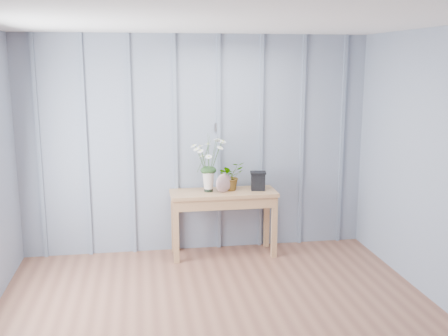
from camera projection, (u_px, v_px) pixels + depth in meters
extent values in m
cube|color=gray|center=(197.00, 145.00, 6.03)|extent=(4.00, 0.01, 2.50)
cube|color=white|center=(231.00, 17.00, 3.61)|extent=(4.00, 4.50, 0.01)
cube|color=#A5A5A9|center=(216.00, 127.00, 6.01)|extent=(0.03, 0.01, 0.10)
cube|color=gray|center=(39.00, 149.00, 5.75)|extent=(0.04, 0.03, 2.50)
cube|color=gray|center=(86.00, 148.00, 5.83)|extent=(0.04, 0.03, 2.50)
cube|color=gray|center=(131.00, 147.00, 5.91)|extent=(0.04, 0.03, 2.50)
cube|color=gray|center=(176.00, 146.00, 5.98)|extent=(0.04, 0.03, 2.50)
cube|color=gray|center=(219.00, 145.00, 6.06)|extent=(0.04, 0.03, 2.50)
cube|color=gray|center=(261.00, 143.00, 6.14)|extent=(0.04, 0.03, 2.50)
cube|color=gray|center=(302.00, 142.00, 6.22)|extent=(0.04, 0.03, 2.50)
cube|color=gray|center=(342.00, 141.00, 6.30)|extent=(0.04, 0.03, 2.50)
cube|color=#A4754B|center=(223.00, 193.00, 5.94)|extent=(1.20, 0.45, 0.04)
cube|color=#A4754B|center=(223.00, 200.00, 5.95)|extent=(1.13, 0.42, 0.12)
cube|color=#A4754B|center=(176.00, 232.00, 5.75)|extent=(0.06, 0.06, 0.71)
cube|color=#A4754B|center=(274.00, 227.00, 5.92)|extent=(0.06, 0.06, 0.71)
cube|color=#A4754B|center=(174.00, 222.00, 6.10)|extent=(0.06, 0.06, 0.71)
cube|color=#A4754B|center=(267.00, 218.00, 6.27)|extent=(0.06, 0.06, 0.71)
cylinder|color=black|center=(209.00, 189.00, 5.92)|extent=(0.10, 0.10, 0.06)
cone|color=beige|center=(208.00, 180.00, 5.90)|extent=(0.15, 0.15, 0.23)
ellipsoid|color=#1C3C1B|center=(208.00, 170.00, 5.88)|extent=(0.18, 0.15, 0.10)
imported|color=#1C3C1B|center=(230.00, 176.00, 5.97)|extent=(0.37, 0.35, 0.33)
ellipsoid|color=#7D3E52|center=(224.00, 183.00, 5.86)|extent=(0.22, 0.16, 0.22)
cube|color=black|center=(258.00, 182.00, 5.97)|extent=(0.17, 0.14, 0.20)
cube|color=black|center=(258.00, 173.00, 5.95)|extent=(0.20, 0.16, 0.02)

